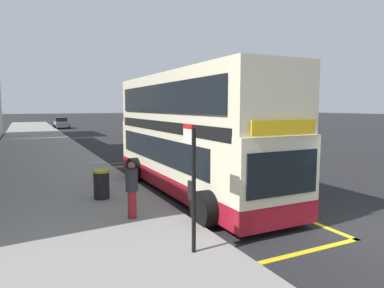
{
  "coord_description": "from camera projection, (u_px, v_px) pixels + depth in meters",
  "views": [
    {
      "loc": [
        -8.05,
        -5.4,
        3.22
      ],
      "look_at": [
        -1.67,
        7.62,
        1.63
      ],
      "focal_mm": 32.26,
      "sensor_mm": 36.0,
      "label": 1
    }
  ],
  "objects": [
    {
      "name": "pedestrian_waiting_near_sign",
      "position": [
        132.0,
        188.0,
        9.46
      ],
      "size": [
        0.34,
        0.34,
        1.57
      ],
      "color": "maroon",
      "rests_on": "pavement_near"
    },
    {
      "name": "litter_bin",
      "position": [
        102.0,
        184.0,
        11.53
      ],
      "size": [
        0.55,
        0.55,
        0.97
      ],
      "color": "black",
      "rests_on": "pavement_near"
    },
    {
      "name": "pavement_near",
      "position": [
        36.0,
        138.0,
        34.19
      ],
      "size": [
        6.0,
        76.0,
        0.14
      ],
      "primitive_type": "cube",
      "color": "gray",
      "rests_on": "ground"
    },
    {
      "name": "bus_stop_sign",
      "position": [
        192.0,
        178.0,
        7.22
      ],
      "size": [
        0.09,
        0.51,
        2.71
      ],
      "color": "black",
      "rests_on": "pavement_near"
    },
    {
      "name": "parked_car_navy_ahead",
      "position": [
        224.0,
        140.0,
        25.11
      ],
      "size": [
        2.09,
        4.2,
        1.62
      ],
      "rotation": [
        0.0,
        0.0,
        -0.05
      ],
      "color": "navy",
      "rests_on": "ground"
    },
    {
      "name": "parked_car_grey_far",
      "position": [
        61.0,
        123.0,
        50.3
      ],
      "size": [
        2.09,
        4.2,
        1.62
      ],
      "rotation": [
        0.0,
        0.0,
        -0.0
      ],
      "color": "slate",
      "rests_on": "ground"
    },
    {
      "name": "ground_plane",
      "position": [
        107.0,
        136.0,
        37.26
      ],
      "size": [
        260.0,
        260.0,
        0.0
      ],
      "primitive_type": "plane",
      "color": "black"
    },
    {
      "name": "bus_bay_markings",
      "position": [
        189.0,
        190.0,
        13.3
      ],
      "size": [
        3.15,
        12.71,
        0.01
      ],
      "color": "gold",
      "rests_on": "ground"
    },
    {
      "name": "double_decker_bus",
      "position": [
        191.0,
        137.0,
        12.86
      ],
      "size": [
        3.17,
        10.28,
        4.4
      ],
      "color": "beige",
      "rests_on": "ground"
    }
  ]
}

